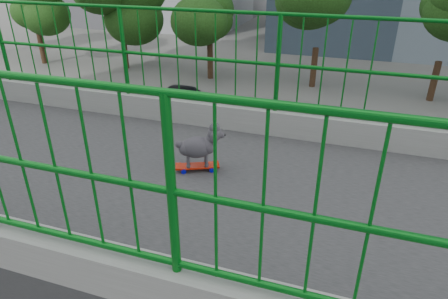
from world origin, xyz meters
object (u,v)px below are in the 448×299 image
object	(u,v)px
car_4	(187,97)
car_5	(86,220)
car_2	(32,122)
skateboard	(197,166)
car_3	(50,100)
car_1	(119,172)
poodle	(199,145)
car_0	(411,293)

from	to	relation	value
car_4	car_5	bearing A→B (deg)	-172.31
car_2	car_5	distance (m)	10.32
skateboard	car_3	bearing A→B (deg)	-157.81
car_1	car_5	distance (m)	3.27
car_1	skateboard	bearing A→B (deg)	39.53
car_3	car_5	bearing A→B (deg)	-135.02
skateboard	poodle	xyz separation A→B (m)	(-0.01, 0.02, 0.24)
car_4	car_1	bearing A→B (deg)	-173.68
car_4	car_5	xyz separation A→B (m)	(12.80, 1.73, -0.10)
car_4	poodle	bearing A→B (deg)	-155.42
car_1	car_3	size ratio (longest dim) A/B	0.80
car_0	car_5	world-z (taller)	car_0
car_1	car_4	bearing A→B (deg)	-173.68
car_1	car_5	bearing A→B (deg)	11.73
car_5	car_4	bearing A→B (deg)	-172.31
poodle	car_2	world-z (taller)	poodle
skateboard	car_2	bearing A→B (deg)	-153.93
poodle	car_3	bearing A→B (deg)	-157.75
car_1	car_4	distance (m)	9.66
skateboard	car_4	xyz separation A→B (m)	(-18.56, -8.46, -6.27)
car_0	car_2	bearing A→B (deg)	-109.07
poodle	car_5	bearing A→B (deg)	-154.97
skateboard	car_0	xyz separation A→B (m)	(-5.76, 3.69, -6.30)
car_0	car_4	distance (m)	17.65
car_2	skateboard	bearing A→B (deg)	-129.37
poodle	car_2	xyz separation A→B (m)	(-12.15, -14.85, -6.52)
car_2	car_5	size ratio (longest dim) A/B	1.34
poodle	car_3	world-z (taller)	poodle
skateboard	poodle	bearing A→B (deg)	90.00
skateboard	car_2	size ratio (longest dim) A/B	0.08
car_2	car_5	bearing A→B (deg)	-128.35
skateboard	car_3	distance (m)	23.28
car_4	car_5	size ratio (longest dim) A/B	1.11
skateboard	car_3	world-z (taller)	skateboard
skateboard	poodle	world-z (taller)	poodle
poodle	car_0	size ratio (longest dim) A/B	0.11
poodle	car_2	bearing A→B (deg)	-153.86
poodle	car_4	bearing A→B (deg)	-179.98
car_0	car_4	bearing A→B (deg)	-136.49
car_1	car_3	world-z (taller)	car_3
car_0	car_2	size ratio (longest dim) A/B	0.80
car_0	car_1	world-z (taller)	car_0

